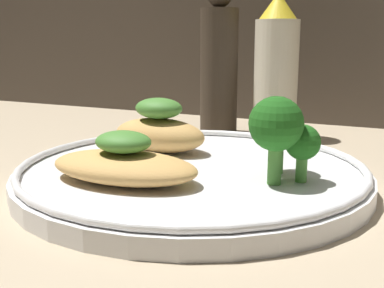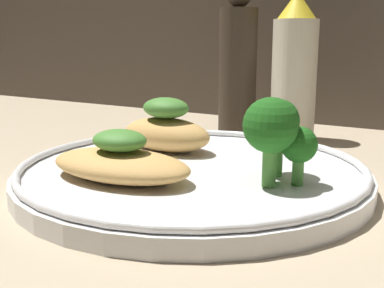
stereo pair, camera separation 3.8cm
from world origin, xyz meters
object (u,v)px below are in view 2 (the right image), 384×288
at_px(broccoli_bunch, 277,129).
at_px(pepper_grinder, 238,66).
at_px(plate, 192,173).
at_px(sauce_bottle, 294,71).

bearing_deg(broccoli_bunch, pepper_grinder, 122.23).
relative_size(plate, pepper_grinder, 1.55).
bearing_deg(plate, pepper_grinder, 106.84).
relative_size(plate, sauce_bottle, 1.68).
bearing_deg(sauce_bottle, broccoli_bunch, -73.23).
distance_m(plate, pepper_grinder, 0.24).
xyz_separation_m(sauce_bottle, pepper_grinder, (-0.07, -0.00, 0.00)).
height_order(plate, sauce_bottle, sauce_bottle).
bearing_deg(pepper_grinder, plate, -73.16).
bearing_deg(broccoli_bunch, plate, 177.51).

